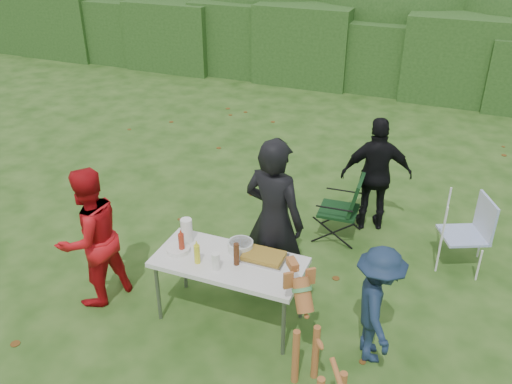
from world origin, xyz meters
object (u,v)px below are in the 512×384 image
at_px(person_cook, 274,221).
at_px(paper_towel_roll, 187,230).
at_px(folding_table, 229,265).
at_px(ketchup_bottle, 182,243).
at_px(person_black_puffy, 376,175).
at_px(lawn_chair, 463,232).
at_px(person_red_jacket, 90,238).
at_px(mustard_bottle, 197,254).
at_px(camping_chair, 339,207).
at_px(beer_bottle, 236,254).
at_px(dog, 319,359).
at_px(child, 377,305).

relative_size(person_cook, paper_towel_roll, 7.19).
xyz_separation_m(folding_table, ketchup_bottle, (-0.50, -0.05, 0.16)).
distance_m(folding_table, person_black_puffy, 2.56).
relative_size(lawn_chair, paper_towel_roll, 3.45).
relative_size(person_red_jacket, mustard_bottle, 7.83).
bearing_deg(lawn_chair, mustard_bottle, 15.32).
relative_size(camping_chair, paper_towel_roll, 3.38).
height_order(folding_table, beer_bottle, beer_bottle).
height_order(person_cook, person_black_puffy, person_cook).
xyz_separation_m(person_black_puffy, lawn_chair, (1.14, -0.47, -0.32)).
distance_m(person_red_jacket, paper_towel_roll, 1.01).
distance_m(dog, paper_towel_roll, 1.93).
height_order(dog, beer_bottle, dog).
relative_size(folding_table, ketchup_bottle, 6.82).
distance_m(dog, beer_bottle, 1.29).
xyz_separation_m(child, camping_chair, (-0.83, 1.91, -0.17)).
height_order(person_black_puffy, lawn_chair, person_black_puffy).
height_order(person_red_jacket, beer_bottle, person_red_jacket).
bearing_deg(ketchup_bottle, lawn_chair, 36.24).
bearing_deg(person_red_jacket, paper_towel_roll, 130.50).
bearing_deg(mustard_bottle, camping_chair, 66.27).
xyz_separation_m(beer_bottle, paper_towel_roll, (-0.64, 0.19, 0.01)).
distance_m(person_red_jacket, beer_bottle, 1.59).
height_order(person_cook, paper_towel_roll, person_cook).
height_order(person_red_jacket, child, person_red_jacket).
bearing_deg(paper_towel_roll, folding_table, -15.94).
xyz_separation_m(child, lawn_chair, (0.68, 1.86, -0.16)).
height_order(person_red_jacket, camping_chair, person_red_jacket).
relative_size(person_cook, ketchup_bottle, 8.49).
bearing_deg(ketchup_bottle, paper_towel_roll, 103.84).
distance_m(person_cook, mustard_bottle, 0.90).
xyz_separation_m(folding_table, person_red_jacket, (-1.48, -0.22, 0.10)).
bearing_deg(beer_bottle, mustard_bottle, -162.46).
bearing_deg(camping_chair, dog, 97.25).
xyz_separation_m(folding_table, child, (1.48, 0.03, -0.08)).
height_order(lawn_chair, beer_bottle, beer_bottle).
bearing_deg(mustard_bottle, person_black_puffy, 62.84).
bearing_deg(folding_table, camping_chair, 71.62).
relative_size(person_red_jacket, child, 1.28).
xyz_separation_m(folding_table, lawn_chair, (2.15, 1.89, -0.24)).
relative_size(child, ketchup_bottle, 5.55).
xyz_separation_m(camping_chair, ketchup_bottle, (-1.14, -1.99, 0.41)).
bearing_deg(person_cook, lawn_chair, -133.62).
bearing_deg(folding_table, person_cook, 65.20).
relative_size(camping_chair, ketchup_bottle, 3.99).
bearing_deg(child, person_red_jacket, 75.15).
xyz_separation_m(child, mustard_bottle, (-1.75, -0.18, 0.23)).
height_order(child, mustard_bottle, child).
bearing_deg(ketchup_bottle, child, 2.37).
bearing_deg(folding_table, lawn_chair, 41.27).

